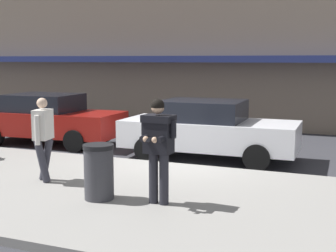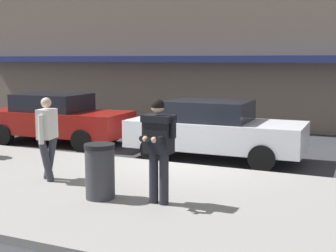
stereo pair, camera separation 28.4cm
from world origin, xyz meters
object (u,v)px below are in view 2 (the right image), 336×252
(parked_sedan_mid, at_px, (214,130))
(man_texting_on_phone, at_px, (158,140))
(pedestrian_in_light_coat, at_px, (47,133))
(trash_bin, at_px, (100,171))
(parked_sedan_near, at_px, (57,118))

(parked_sedan_mid, xyz_separation_m, man_texting_on_phone, (0.50, -4.39, 0.46))
(man_texting_on_phone, bearing_deg, pedestrian_in_light_coat, 169.43)
(parked_sedan_mid, relative_size, pedestrian_in_light_coat, 2.67)
(trash_bin, bearing_deg, parked_sedan_near, 133.92)
(man_texting_on_phone, bearing_deg, parked_sedan_mid, 96.46)
(man_texting_on_phone, height_order, pedestrian_in_light_coat, man_texting_on_phone)
(pedestrian_in_light_coat, height_order, trash_bin, pedestrian_in_light_coat)
(parked_sedan_mid, height_order, trash_bin, parked_sedan_mid)
(man_texting_on_phone, distance_m, pedestrian_in_light_coat, 2.79)
(man_texting_on_phone, relative_size, pedestrian_in_light_coat, 1.06)
(man_texting_on_phone, height_order, trash_bin, man_texting_on_phone)
(pedestrian_in_light_coat, bearing_deg, trash_bin, -21.29)
(parked_sedan_near, height_order, man_texting_on_phone, man_texting_on_phone)
(parked_sedan_near, bearing_deg, trash_bin, -46.08)
(pedestrian_in_light_coat, relative_size, trash_bin, 1.74)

